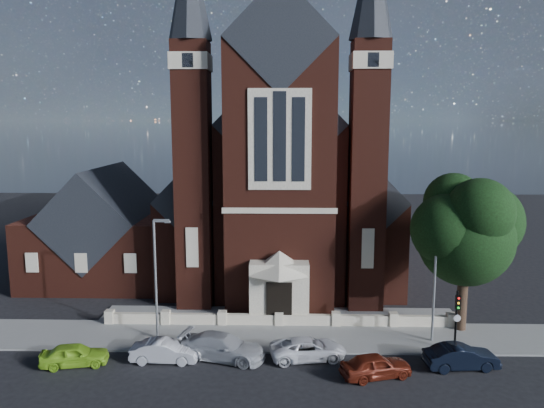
{
  "coord_description": "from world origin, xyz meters",
  "views": [
    {
      "loc": [
        0.39,
        -29.0,
        14.29
      ],
      "look_at": [
        -0.63,
        12.0,
        7.84
      ],
      "focal_mm": 35.0,
      "sensor_mm": 36.0,
      "label": 1
    }
  ],
  "objects": [
    {
      "name": "ground",
      "position": [
        0.0,
        15.0,
        0.0
      ],
      "size": [
        120.0,
        120.0,
        0.0
      ],
      "primitive_type": "plane",
      "color": "black",
      "rests_on": "ground"
    },
    {
      "name": "pavement_strip",
      "position": [
        0.0,
        4.5,
        0.0
      ],
      "size": [
        60.0,
        5.0,
        0.12
      ],
      "primitive_type": "cube",
      "color": "gray",
      "rests_on": "ground"
    },
    {
      "name": "forecourt_paving",
      "position": [
        0.0,
        8.5,
        0.0
      ],
      "size": [
        26.0,
        3.0,
        0.14
      ],
      "primitive_type": "cube",
      "color": "gray",
      "rests_on": "ground"
    },
    {
      "name": "forecourt_wall",
      "position": [
        0.0,
        6.5,
        0.0
      ],
      "size": [
        24.0,
        0.4,
        0.9
      ],
      "primitive_type": "cube",
      "color": "#B0A48C",
      "rests_on": "ground"
    },
    {
      "name": "church",
      "position": [
        -0.0,
        22.94,
        8.19
      ],
      "size": [
        20.01,
        34.9,
        29.2
      ],
      "color": "#471C13",
      "rests_on": "ground"
    },
    {
      "name": "parish_hall",
      "position": [
        -16.0,
        18.0,
        4.01
      ],
      "size": [
        12.0,
        12.2,
        10.24
      ],
      "color": "#471C13",
      "rests_on": "ground"
    },
    {
      "name": "street_tree",
      "position": [
        12.6,
        5.71,
        6.96
      ],
      "size": [
        6.4,
        6.6,
        10.7
      ],
      "color": "black",
      "rests_on": "ground"
    },
    {
      "name": "street_lamp_left",
      "position": [
        -7.91,
        4.0,
        4.6
      ],
      "size": [
        1.16,
        0.22,
        8.09
      ],
      "color": "gray",
      "rests_on": "ground"
    },
    {
      "name": "street_lamp_right",
      "position": [
        10.09,
        4.0,
        4.6
      ],
      "size": [
        1.16,
        0.22,
        8.09
      ],
      "color": "gray",
      "rests_on": "ground"
    },
    {
      "name": "traffic_signal",
      "position": [
        11.0,
        2.43,
        2.58
      ],
      "size": [
        0.28,
        0.42,
        4.0
      ],
      "color": "black",
      "rests_on": "ground"
    },
    {
      "name": "car_lime_van",
      "position": [
        -11.98,
        0.13,
        0.66
      ],
      "size": [
        4.13,
        2.33,
        1.32
      ],
      "primitive_type": "imported",
      "rotation": [
        0.0,
        0.0,
        1.78
      ],
      "color": "#8BC727",
      "rests_on": "ground"
    },
    {
      "name": "car_silver_a",
      "position": [
        -6.79,
        0.77,
        0.66
      ],
      "size": [
        4.04,
        1.44,
        1.33
      ],
      "primitive_type": "imported",
      "rotation": [
        0.0,
        0.0,
        1.56
      ],
      "color": "#B1B2B9",
      "rests_on": "ground"
    },
    {
      "name": "car_silver_b",
      "position": [
        -3.35,
        1.23,
        0.76
      ],
      "size": [
        5.63,
        3.46,
        1.52
      ],
      "primitive_type": "imported",
      "rotation": [
        0.0,
        0.0,
        1.3
      ],
      "color": "#AAACB1",
      "rests_on": "ground"
    },
    {
      "name": "car_white_suv",
      "position": [
        1.82,
        1.36,
        0.64
      ],
      "size": [
        4.89,
        2.85,
        1.28
      ],
      "primitive_type": "imported",
      "rotation": [
        0.0,
        0.0,
        1.73
      ],
      "color": "white",
      "rests_on": "ground"
    },
    {
      "name": "car_dark_red",
      "position": [
        5.53,
        -0.88,
        0.69
      ],
      "size": [
        4.32,
        2.68,
        1.37
      ],
      "primitive_type": "imported",
      "rotation": [
        0.0,
        0.0,
        1.85
      ],
      "color": "maroon",
      "rests_on": "ground"
    },
    {
      "name": "car_navy",
      "position": [
        10.68,
        0.32,
        0.7
      ],
      "size": [
        4.41,
        1.96,
        1.41
      ],
      "primitive_type": "imported",
      "rotation": [
        0.0,
        0.0,
        1.68
      ],
      "color": "black",
      "rests_on": "ground"
    }
  ]
}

